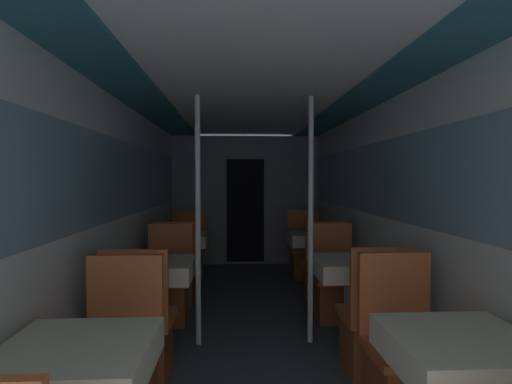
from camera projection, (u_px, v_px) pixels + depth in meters
name	position (u px, v px, depth m)	size (l,w,h in m)	color
wall_left	(118.00, 212.00, 3.72)	(0.05, 8.13, 2.19)	silver
wall_right	(384.00, 211.00, 3.85)	(0.05, 8.13, 2.19)	silver
ceiling_panel	(253.00, 97.00, 3.75)	(2.53, 8.13, 0.07)	white
bulkhead_far	(245.00, 200.00, 6.83)	(2.48, 0.09, 2.19)	slate
dining_table_left_0	(77.00, 371.00, 1.74)	(0.64, 0.64, 0.75)	#4C4C51
chair_left_far_0	(117.00, 379.00, 2.33)	(0.47, 0.47, 0.98)	brown
dining_table_left_1	(156.00, 275.00, 3.48)	(0.64, 0.64, 0.75)	#4C4C51
chair_left_near_1	(141.00, 339.00, 2.91)	(0.47, 0.47, 0.98)	brown
chair_left_far_1	(168.00, 293.00, 4.08)	(0.47, 0.47, 0.98)	brown
support_pole_left_1	(198.00, 221.00, 3.49)	(0.05, 0.05, 2.19)	silver
dining_table_left_2	(183.00, 243.00, 5.23)	(0.64, 0.64, 0.75)	#4C4C51
chair_left_near_2	(176.00, 279.00, 4.65)	(0.47, 0.47, 0.98)	brown
chair_left_far_2	(188.00, 259.00, 5.83)	(0.47, 0.47, 0.98)	brown
dining_table_right_0	(461.00, 362.00, 1.83)	(0.64, 0.64, 0.75)	#4C4C51
chair_right_far_0	(406.00, 371.00, 2.42)	(0.47, 0.47, 0.98)	brown
dining_table_right_1	(351.00, 272.00, 3.57)	(0.64, 0.64, 0.75)	#4C4C51
chair_right_near_1	(373.00, 334.00, 3.00)	(0.47, 0.47, 0.98)	brown
chair_right_far_1	(334.00, 291.00, 4.17)	(0.47, 0.47, 0.98)	brown
support_pole_right_1	(311.00, 220.00, 3.54)	(0.05, 0.05, 2.19)	silver
dining_table_right_2	(313.00, 241.00, 5.32)	(0.64, 0.64, 0.75)	#4C4C51
chair_right_near_2	(322.00, 277.00, 4.74)	(0.47, 0.47, 0.98)	brown
chair_right_far_2	(305.00, 258.00, 5.92)	(0.47, 0.47, 0.98)	brown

